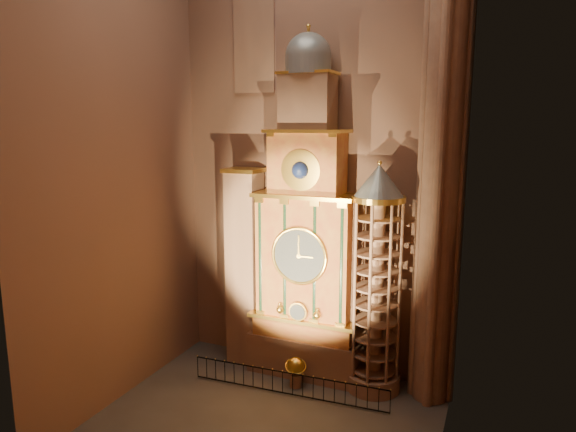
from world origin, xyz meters
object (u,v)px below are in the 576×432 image
at_px(portrait_tower, 245,266).
at_px(celestial_globe, 296,369).
at_px(astronomical_clock, 307,244).
at_px(iron_railing, 287,383).
at_px(stair_turret, 376,282).

height_order(portrait_tower, celestial_globe, portrait_tower).
distance_m(astronomical_clock, portrait_tower, 3.73).
xyz_separation_m(portrait_tower, iron_railing, (3.43, -2.48, -4.56)).
relative_size(portrait_tower, celestial_globe, 6.91).
relative_size(celestial_globe, iron_railing, 0.16).
bearing_deg(iron_railing, portrait_tower, 144.14).
xyz_separation_m(portrait_tower, celestial_globe, (3.48, -1.58, -4.26)).
bearing_deg(portrait_tower, iron_railing, -35.86).
height_order(portrait_tower, stair_turret, stair_turret).
xyz_separation_m(astronomical_clock, portrait_tower, (-3.40, 0.02, -1.53)).
distance_m(astronomical_clock, stair_turret, 3.78).
bearing_deg(iron_railing, celestial_globe, 87.37).
height_order(astronomical_clock, iron_railing, astronomical_clock).
height_order(stair_turret, celestial_globe, stair_turret).
bearing_deg(celestial_globe, iron_railing, -92.63).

